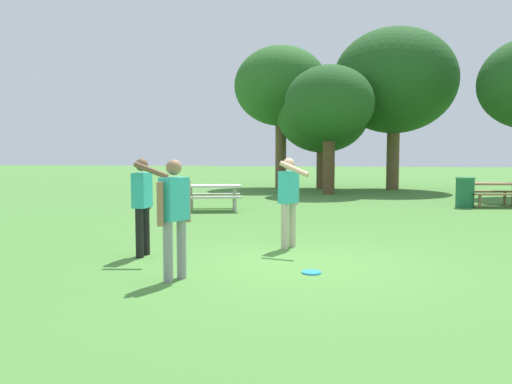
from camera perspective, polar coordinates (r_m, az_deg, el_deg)
ground_plane at (r=8.04m, az=4.57°, el=-8.04°), size 120.00×120.00×0.00m
person_thrower at (r=9.29m, az=3.72°, el=-0.37°), size 0.59×0.80×1.64m
person_catcher at (r=6.99m, az=-9.08°, el=-2.13°), size 0.36×0.56×1.64m
person_bystander at (r=8.71m, az=-12.49°, el=-0.78°), size 0.67×0.62×1.64m
frisbee at (r=7.48m, az=6.20°, el=-8.90°), size 0.28×0.28×0.03m
picnic_table_near at (r=15.51m, az=-4.86°, el=0.03°), size 1.99×1.78×0.77m
picnic_table_far at (r=18.28m, az=24.91°, el=0.29°), size 1.91×1.67×0.77m
trash_can_beside_table at (r=17.57m, az=22.26°, el=-0.03°), size 0.59×0.59×0.96m
tree_tall_left at (r=25.87m, az=2.80°, el=11.62°), size 4.62×4.62×7.01m
tree_broad_center at (r=25.03m, az=7.43°, el=8.65°), size 4.45×4.45×5.54m
tree_far_right at (r=21.88m, az=8.16°, el=9.65°), size 3.73×3.73×5.39m
tree_slender_mid at (r=25.40m, az=15.17°, el=11.81°), size 5.77×5.77×7.57m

